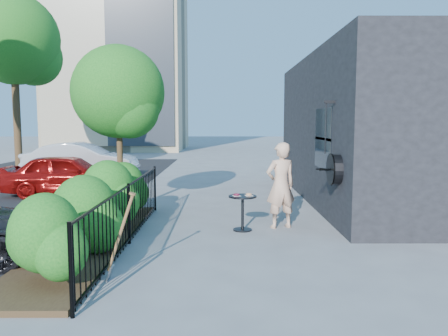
{
  "coord_description": "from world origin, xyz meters",
  "views": [
    {
      "loc": [
        0.19,
        -7.68,
        2.18
      ],
      "look_at": [
        0.21,
        1.66,
        1.2
      ],
      "focal_mm": 35.0,
      "sensor_mm": 36.0,
      "label": 1
    }
  ],
  "objects_px": {
    "car_silver": "(82,161)",
    "street_tree_far": "(14,45)",
    "shovel": "(118,241)",
    "woman": "(281,185)",
    "car_red": "(68,175)",
    "cafe_table": "(243,206)",
    "patio_tree": "(121,98)"
  },
  "relations": [
    {
      "from": "car_silver",
      "to": "street_tree_far",
      "type": "bearing_deg",
      "value": 43.17
    },
    {
      "from": "shovel",
      "to": "street_tree_far",
      "type": "bearing_deg",
      "value": 118.82
    },
    {
      "from": "woman",
      "to": "shovel",
      "type": "relative_size",
      "value": 1.4
    },
    {
      "from": "woman",
      "to": "car_red",
      "type": "xyz_separation_m",
      "value": [
        -5.8,
        4.02,
        -0.26
      ]
    },
    {
      "from": "cafe_table",
      "to": "car_silver",
      "type": "height_order",
      "value": "car_silver"
    },
    {
      "from": "woman",
      "to": "car_red",
      "type": "relative_size",
      "value": 0.48
    },
    {
      "from": "street_tree_far",
      "to": "cafe_table",
      "type": "relative_size",
      "value": 10.91
    },
    {
      "from": "street_tree_far",
      "to": "woman",
      "type": "height_order",
      "value": "street_tree_far"
    },
    {
      "from": "woman",
      "to": "shovel",
      "type": "height_order",
      "value": "woman"
    },
    {
      "from": "patio_tree",
      "to": "car_red",
      "type": "distance_m",
      "value": 3.93
    },
    {
      "from": "cafe_table",
      "to": "woman",
      "type": "height_order",
      "value": "woman"
    },
    {
      "from": "street_tree_far",
      "to": "patio_tree",
      "type": "bearing_deg",
      "value": -55.49
    },
    {
      "from": "cafe_table",
      "to": "car_silver",
      "type": "bearing_deg",
      "value": 125.74
    },
    {
      "from": "car_red",
      "to": "shovel",
      "type": "bearing_deg",
      "value": -159.74
    },
    {
      "from": "street_tree_far",
      "to": "shovel",
      "type": "bearing_deg",
      "value": -61.18
    },
    {
      "from": "street_tree_far",
      "to": "woman",
      "type": "bearing_deg",
      "value": -48.44
    },
    {
      "from": "cafe_table",
      "to": "car_silver",
      "type": "xyz_separation_m",
      "value": [
        -5.86,
        8.14,
        0.21
      ]
    },
    {
      "from": "shovel",
      "to": "woman",
      "type": "bearing_deg",
      "value": 49.06
    },
    {
      "from": "street_tree_far",
      "to": "woman",
      "type": "distance_m",
      "value": 17.77
    },
    {
      "from": "cafe_table",
      "to": "woman",
      "type": "relative_size",
      "value": 0.43
    },
    {
      "from": "shovel",
      "to": "car_red",
      "type": "relative_size",
      "value": 0.35
    },
    {
      "from": "woman",
      "to": "shovel",
      "type": "distance_m",
      "value": 4.02
    },
    {
      "from": "street_tree_far",
      "to": "cafe_table",
      "type": "height_order",
      "value": "street_tree_far"
    },
    {
      "from": "street_tree_far",
      "to": "car_silver",
      "type": "bearing_deg",
      "value": -46.14
    },
    {
      "from": "cafe_table",
      "to": "car_silver",
      "type": "relative_size",
      "value": 0.18
    },
    {
      "from": "cafe_table",
      "to": "shovel",
      "type": "bearing_deg",
      "value": -123.29
    },
    {
      "from": "patio_tree",
      "to": "street_tree_far",
      "type": "distance_m",
      "value": 13.95
    },
    {
      "from": "patio_tree",
      "to": "car_red",
      "type": "relative_size",
      "value": 1.08
    },
    {
      "from": "car_silver",
      "to": "car_red",
      "type": "bearing_deg",
      "value": -168.38
    },
    {
      "from": "patio_tree",
      "to": "shovel",
      "type": "bearing_deg",
      "value": -77.88
    },
    {
      "from": "cafe_table",
      "to": "car_red",
      "type": "distance_m",
      "value": 6.57
    },
    {
      "from": "street_tree_far",
      "to": "cafe_table",
      "type": "xyz_separation_m",
      "value": [
        10.52,
        -12.99,
        -5.43
      ]
    }
  ]
}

